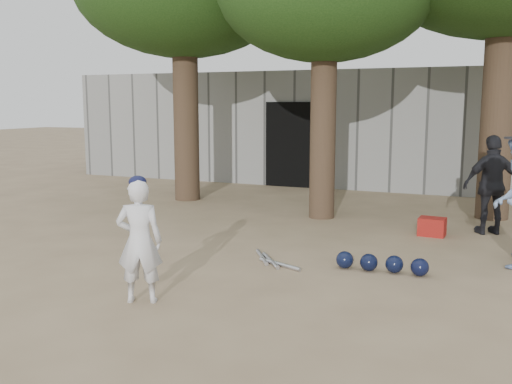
% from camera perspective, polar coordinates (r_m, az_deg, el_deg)
% --- Properties ---
extents(ground, '(70.00, 70.00, 0.00)m').
position_cam_1_polar(ground, '(7.48, -7.33, -8.03)').
color(ground, '#937C5E').
rests_on(ground, ground).
extents(boy_player, '(0.59, 0.50, 1.36)m').
position_cam_1_polar(boy_player, '(6.33, -11.58, -4.85)').
color(boy_player, silver).
rests_on(boy_player, ground).
extents(spectator_dark, '(1.05, 0.79, 1.65)m').
position_cam_1_polar(spectator_dark, '(10.20, 22.56, 0.65)').
color(spectator_dark, black).
rests_on(spectator_dark, ground).
extents(red_bag, '(0.44, 0.35, 0.30)m').
position_cam_1_polar(red_bag, '(9.85, 17.19, -3.34)').
color(red_bag, '#A51B16').
rests_on(red_bag, ground).
extents(back_building, '(16.00, 5.24, 3.00)m').
position_cam_1_polar(back_building, '(16.90, 10.66, 6.46)').
color(back_building, gray).
rests_on(back_building, ground).
extents(helmet_row, '(1.19, 0.27, 0.23)m').
position_cam_1_polar(helmet_row, '(7.60, 12.44, -6.98)').
color(helmet_row, black).
rests_on(helmet_row, ground).
extents(bat_pile, '(0.92, 0.74, 0.06)m').
position_cam_1_polar(bat_pile, '(7.88, 1.47, -6.87)').
color(bat_pile, silver).
rests_on(bat_pile, ground).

